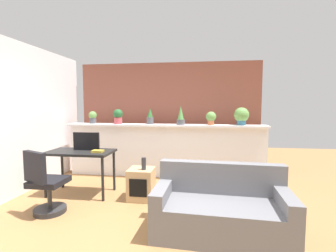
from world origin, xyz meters
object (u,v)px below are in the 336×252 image
object	(u,v)px
tv_monitor	(86,141)
couch	(221,210)
potted_plant_2	(150,117)
potted_plant_4	(211,118)
office_chair	(45,187)
book_on_desk	(98,151)
potted_plant_1	(118,116)
desk	(80,156)
potted_plant_0	(93,117)
side_cube_shelf	(141,184)
potted_plant_3	(181,116)
potted_plant_5	(241,116)
vase_on_shelf	(144,164)

from	to	relation	value
tv_monitor	couch	world-z (taller)	tv_monitor
potted_plant_2	potted_plant_4	size ratio (longest dim) A/B	1.25
office_chair	potted_plant_4	bearing A→B (deg)	39.18
tv_monitor	book_on_desk	size ratio (longest dim) A/B	2.58
potted_plant_1	tv_monitor	distance (m)	1.13
desk	potted_plant_0	bearing A→B (deg)	105.04
potted_plant_1	book_on_desk	distance (m)	1.31
potted_plant_1	side_cube_shelf	world-z (taller)	potted_plant_1
tv_monitor	book_on_desk	bearing A→B (deg)	-29.90
potted_plant_0	office_chair	xyz separation A→B (m)	(0.21, -1.97, -0.88)
potted_plant_3	potted_plant_4	distance (m)	0.61
potted_plant_3	side_cube_shelf	distance (m)	1.67
potted_plant_5	potted_plant_0	bearing A→B (deg)	179.87
potted_plant_4	office_chair	world-z (taller)	potted_plant_4
potted_plant_0	potted_plant_3	distance (m)	1.94
potted_plant_3	potted_plant_5	world-z (taller)	potted_plant_3
potted_plant_2	potted_plant_4	world-z (taller)	potted_plant_2
tv_monitor	couch	distance (m)	2.52
office_chair	vase_on_shelf	bearing A→B (deg)	28.51
side_cube_shelf	book_on_desk	xyz separation A→B (m)	(-0.73, 0.01, 0.52)
potted_plant_0	couch	size ratio (longest dim) A/B	0.17
potted_plant_4	office_chair	size ratio (longest dim) A/B	0.30
potted_plant_1	side_cube_shelf	bearing A→B (deg)	-56.15
tv_monitor	vase_on_shelf	xyz separation A→B (m)	(1.06, -0.20, -0.31)
side_cube_shelf	potted_plant_0	bearing A→B (deg)	138.12
potted_plant_2	potted_plant_3	xyz separation A→B (m)	(0.66, -0.07, 0.02)
potted_plant_3	tv_monitor	distance (m)	1.89
book_on_desk	office_chair	bearing A→B (deg)	-122.06
potted_plant_0	vase_on_shelf	bearing A→B (deg)	-41.69
potted_plant_3	potted_plant_2	bearing A→B (deg)	173.87
office_chair	side_cube_shelf	size ratio (longest dim) A/B	1.82
potted_plant_0	book_on_desk	size ratio (longest dim) A/B	1.48
office_chair	book_on_desk	size ratio (longest dim) A/B	5.05
potted_plant_1	potted_plant_5	distance (m)	2.55
desk	book_on_desk	distance (m)	0.37
potted_plant_5	office_chair	distance (m)	3.65
tv_monitor	book_on_desk	distance (m)	0.34
potted_plant_4	tv_monitor	bearing A→B (deg)	-154.60
potted_plant_2	desk	world-z (taller)	potted_plant_2
desk	tv_monitor	size ratio (longest dim) A/B	2.37
potted_plant_3	book_on_desk	size ratio (longest dim) A/B	2.14
office_chair	book_on_desk	world-z (taller)	office_chair
potted_plant_4	side_cube_shelf	size ratio (longest dim) A/B	0.54
potted_plant_2	side_cube_shelf	distance (m)	1.63
potted_plant_4	book_on_desk	world-z (taller)	potted_plant_4
potted_plant_4	couch	size ratio (longest dim) A/B	0.17
desk	tv_monitor	distance (m)	0.26
potted_plant_1	potted_plant_4	size ratio (longest dim) A/B	1.17
side_cube_shelf	vase_on_shelf	size ratio (longest dim) A/B	2.55
potted_plant_2	book_on_desk	size ratio (longest dim) A/B	1.88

